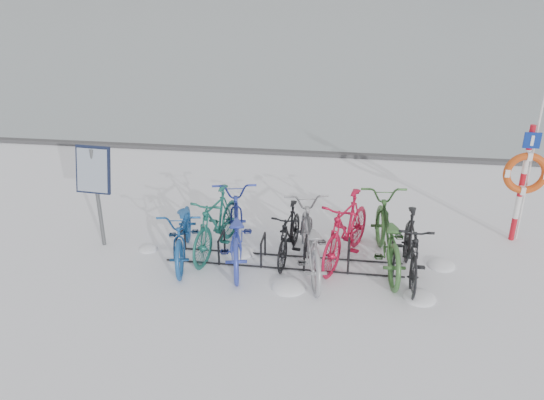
% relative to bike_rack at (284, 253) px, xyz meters
% --- Properties ---
extents(ground, '(900.00, 900.00, 0.00)m').
position_rel_bike_rack_xyz_m(ground, '(0.00, 0.00, -0.18)').
color(ground, white).
rests_on(ground, ground).
extents(quay_edge, '(400.00, 0.25, 0.10)m').
position_rel_bike_rack_xyz_m(quay_edge, '(0.00, 5.90, -0.13)').
color(quay_edge, '#3F3F42').
rests_on(quay_edge, ground).
extents(bike_rack, '(4.00, 0.48, 0.46)m').
position_rel_bike_rack_xyz_m(bike_rack, '(0.00, 0.00, 0.00)').
color(bike_rack, black).
rests_on(bike_rack, ground).
extents(info_board, '(0.64, 0.29, 1.87)m').
position_rel_bike_rack_xyz_m(info_board, '(-3.32, 0.17, 1.16)').
color(info_board, '#595B5E').
rests_on(info_board, ground).
extents(lifebuoy_station, '(0.76, 0.22, 3.96)m').
position_rel_bike_rack_xyz_m(lifebuoy_station, '(4.08, 1.40, 1.15)').
color(lifebuoy_station, red).
rests_on(lifebuoy_station, ground).
extents(bike_0, '(1.08, 2.10, 1.05)m').
position_rel_bike_rack_xyz_m(bike_0, '(-1.73, -0.01, 0.35)').
color(bike_0, '#194E92').
rests_on(bike_0, ground).
extents(bike_1, '(0.88, 1.99, 1.15)m').
position_rel_bike_rack_xyz_m(bike_1, '(-1.22, 0.29, 0.40)').
color(bike_1, '#195A4E').
rests_on(bike_1, ground).
extents(bike_2, '(1.22, 2.36, 1.18)m').
position_rel_bike_rack_xyz_m(bike_2, '(-0.85, 0.05, 0.41)').
color(bike_2, '#2C3BA4').
rests_on(bike_2, ground).
extents(bike_3, '(0.64, 1.65, 0.96)m').
position_rel_bike_rack_xyz_m(bike_3, '(0.06, 0.25, 0.30)').
color(bike_3, black).
rests_on(bike_3, ground).
extents(bike_4, '(1.17, 2.27, 1.13)m').
position_rel_bike_rack_xyz_m(bike_4, '(0.44, -0.13, 0.39)').
color(bike_4, '#939399').
rests_on(bike_4, ground).
extents(bike_5, '(1.24, 2.07, 1.20)m').
position_rel_bike_rack_xyz_m(bike_5, '(1.02, 0.29, 0.42)').
color(bike_5, '#AF0F30').
rests_on(bike_5, ground).
extents(bike_6, '(1.01, 2.33, 1.19)m').
position_rel_bike_rack_xyz_m(bike_6, '(1.69, 0.22, 0.41)').
color(bike_6, '#396931').
rests_on(bike_6, ground).
extents(bike_7, '(0.54, 1.85, 1.11)m').
position_rel_bike_rack_xyz_m(bike_7, '(2.05, -0.14, 0.37)').
color(bike_7, black).
rests_on(bike_7, ground).
extents(snow_drifts, '(5.51, 1.79, 0.20)m').
position_rel_bike_rack_xyz_m(snow_drifts, '(0.68, -0.24, -0.18)').
color(snow_drifts, white).
rests_on(snow_drifts, ground).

